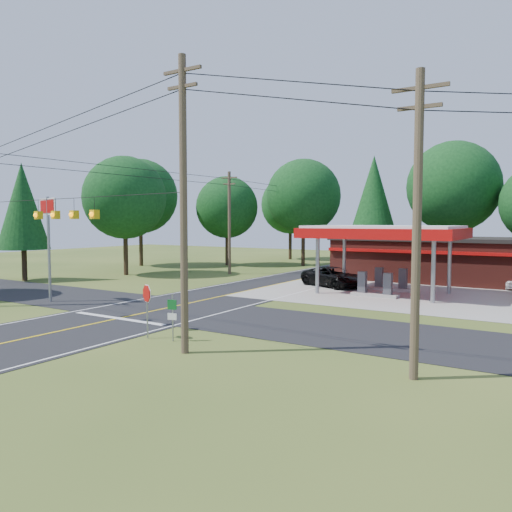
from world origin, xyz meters
The scene contains 17 objects.
ground centered at (0.00, 0.00, 0.00)m, with size 120.00×120.00×0.00m, color #3A511C.
main_highway centered at (0.00, 0.00, 0.01)m, with size 8.00×120.00×0.02m, color black.
cross_road centered at (0.00, 0.00, 0.01)m, with size 70.00×7.00×0.02m, color black.
lane_center_yellow centered at (0.00, 0.00, 0.03)m, with size 0.15×110.00×0.00m, color yellow.
gas_canopy centered at (9.00, 13.00, 4.27)m, with size 10.60×7.40×4.88m.
convenience_store centered at (10.00, 22.98, 1.92)m, with size 16.40×7.55×3.80m.
utility_pole_near_right centered at (7.50, -7.00, 5.96)m, with size 1.80×0.30×11.50m.
utility_pole_far_left centered at (-8.00, 18.00, 5.20)m, with size 1.80×0.30×10.00m.
utility_pole_right_b centered at (16.00, -5.50, 5.20)m, with size 1.80×0.30×10.00m.
utility_pole_north centered at (-6.50, 35.00, 4.75)m, with size 0.30×0.30×9.50m.
overhead_beacons centered at (-1.00, -6.00, 6.21)m, with size 17.04×2.04×1.03m.
treeline_backdrop centered at (0.82, 24.01, 7.49)m, with size 70.27×51.59×13.30m.
suv_car centered at (4.50, 14.50, 0.78)m, with size 5.59×5.59×1.55m, color black.
sedan_car centered at (16.57, 21.00, 0.65)m, with size 3.82×3.82×1.30m, color silver.
big_stop_sign centered at (-8.00, -2.01, 5.00)m, with size 2.44×0.73×6.75m.
octagonal_stop_sign centered at (4.50, -6.01, 1.81)m, with size 0.79×0.37×2.43m.
route_sign_post centered at (5.80, -5.81, 1.23)m, with size 0.42×0.14×2.08m.
Camera 1 is at (20.18, -21.88, 5.19)m, focal length 35.00 mm.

